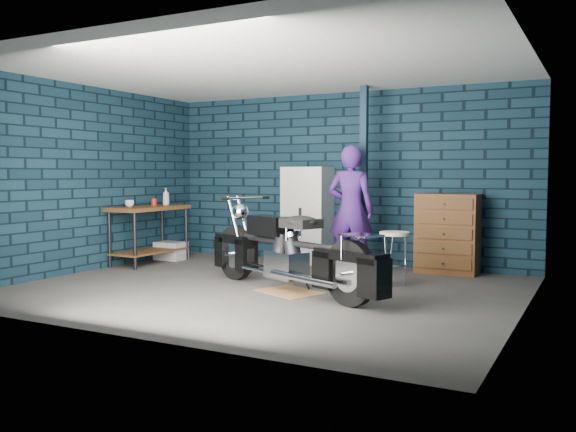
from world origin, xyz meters
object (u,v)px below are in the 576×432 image
(workbench, at_px, (150,235))
(locker, at_px, (307,215))
(motorcycle, at_px, (290,246))
(tool_chest, at_px, (447,234))
(shop_stool, at_px, (394,259))
(storage_bin, at_px, (171,251))
(person, at_px, (351,210))

(workbench, bearing_deg, locker, 29.53)
(motorcycle, relative_size, tool_chest, 2.25)
(tool_chest, bearing_deg, shop_stool, -105.85)
(motorcycle, height_order, shop_stool, motorcycle)
(workbench, bearing_deg, storage_bin, 87.71)
(tool_chest, distance_m, shop_stool, 1.36)
(motorcycle, bearing_deg, storage_bin, 176.14)
(locker, bearing_deg, tool_chest, 0.00)
(motorcycle, bearing_deg, workbench, -175.75)
(motorcycle, relative_size, person, 1.40)
(motorcycle, height_order, locker, locker)
(locker, relative_size, tool_chest, 1.34)
(workbench, relative_size, motorcycle, 0.55)
(motorcycle, bearing_deg, tool_chest, 82.50)
(person, distance_m, shop_stool, 1.24)
(tool_chest, xyz_separation_m, shop_stool, (-0.37, -1.30, -0.22))
(workbench, height_order, locker, locker)
(workbench, relative_size, shop_stool, 2.03)
(storage_bin, xyz_separation_m, shop_stool, (4.01, -0.56, 0.20))
(workbench, xyz_separation_m, shop_stool, (4.03, -0.06, -0.11))
(motorcycle, relative_size, locker, 1.67)
(storage_bin, height_order, locker, locker)
(motorcycle, height_order, person, person)
(storage_bin, relative_size, shop_stool, 0.69)
(storage_bin, bearing_deg, motorcycle, -27.03)
(shop_stool, bearing_deg, person, 141.81)
(motorcycle, bearing_deg, shop_stool, 68.16)
(locker, bearing_deg, motorcycle, -69.07)
(person, height_order, tool_chest, person)
(person, relative_size, locker, 1.19)
(workbench, relative_size, storage_bin, 2.93)
(workbench, height_order, motorcycle, motorcycle)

